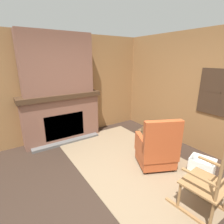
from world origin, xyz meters
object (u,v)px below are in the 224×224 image
at_px(rocking_chair, 208,186).
at_px(decorative_plate_on_mantel, 58,88).
at_px(firewood_stack, 147,131).
at_px(oil_lamp_vase, 33,93).
at_px(laundry_basket, 202,166).
at_px(storage_case, 73,90).
at_px(armchair, 157,150).

relative_size(rocking_chair, decorative_plate_on_mantel, 4.29).
bearing_deg(firewood_stack, decorative_plate_on_mantel, -118.33).
height_order(rocking_chair, oil_lamp_vase, oil_lamp_vase).
distance_m(laundry_basket, oil_lamp_vase, 3.73).
xyz_separation_m(firewood_stack, decorative_plate_on_mantel, (-1.07, -1.98, 1.22)).
bearing_deg(decorative_plate_on_mantel, storage_case, 86.92).
xyz_separation_m(firewood_stack, oil_lamp_vase, (-1.05, -2.54, 1.17)).
xyz_separation_m(armchair, firewood_stack, (-1.15, 0.89, -0.26)).
height_order(laundry_basket, storage_case, storage_case).
bearing_deg(firewood_stack, armchair, -37.68).
relative_size(firewood_stack, decorative_plate_on_mantel, 1.85).
bearing_deg(decorative_plate_on_mantel, firewood_stack, 61.67).
bearing_deg(storage_case, laundry_basket, 24.63).
xyz_separation_m(oil_lamp_vase, decorative_plate_on_mantel, (-0.02, 0.57, 0.06)).
height_order(rocking_chair, decorative_plate_on_mantel, decorative_plate_on_mantel).
distance_m(laundry_basket, storage_case, 3.26).
distance_m(firewood_stack, laundry_basket, 1.77).
bearing_deg(laundry_basket, decorative_plate_on_mantel, -149.51).
bearing_deg(decorative_plate_on_mantel, rocking_chair, 14.64).
relative_size(armchair, decorative_plate_on_mantel, 3.54).
distance_m(oil_lamp_vase, decorative_plate_on_mantel, 0.57).
distance_m(armchair, firewood_stack, 1.47).
bearing_deg(oil_lamp_vase, armchair, 37.09).
height_order(firewood_stack, storage_case, storage_case).
distance_m(armchair, storage_case, 2.47).
xyz_separation_m(rocking_chair, laundry_basket, (-0.50, 0.79, -0.28)).
xyz_separation_m(laundry_basket, oil_lamp_vase, (-2.78, -2.22, 1.14)).
relative_size(armchair, rocking_chair, 0.83).
xyz_separation_m(rocking_chair, decorative_plate_on_mantel, (-3.30, -0.86, 0.91)).
bearing_deg(oil_lamp_vase, rocking_chair, 23.54).
distance_m(rocking_chair, oil_lamp_vase, 3.68).
relative_size(armchair, firewood_stack, 1.92).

